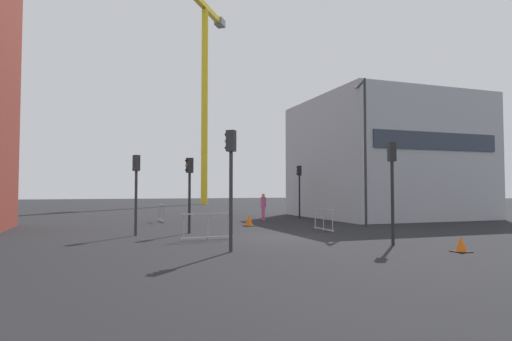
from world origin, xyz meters
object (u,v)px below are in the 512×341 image
(traffic_light_crosswalk, at_px, (231,170))
(traffic_cone_striped, at_px, (461,245))
(streetlamp_tall, at_px, (364,140))
(traffic_light_near, at_px, (189,182))
(construction_crane, at_px, (203,71))
(traffic_light_island, at_px, (299,183))
(traffic_cone_orange, at_px, (249,221))
(traffic_light_corner, at_px, (392,176))
(pedestrian_walking, at_px, (263,205))
(traffic_light_far, at_px, (136,181))

(traffic_light_crosswalk, height_order, traffic_cone_striped, traffic_light_crosswalk)
(streetlamp_tall, relative_size, traffic_light_near, 2.33)
(construction_crane, xyz_separation_m, traffic_light_island, (0.43, -30.01, -15.80))
(traffic_cone_orange, bearing_deg, traffic_light_island, 42.50)
(traffic_light_near, relative_size, traffic_light_corner, 0.93)
(traffic_cone_orange, distance_m, traffic_cone_striped, 12.19)
(streetlamp_tall, height_order, traffic_cone_orange, streetlamp_tall)
(traffic_light_island, height_order, traffic_cone_orange, traffic_light_island)
(traffic_cone_orange, bearing_deg, pedestrian_walking, 59.29)
(traffic_light_far, relative_size, traffic_cone_striped, 6.86)
(streetlamp_tall, xyz_separation_m, traffic_light_corner, (-3.61, -7.24, -2.24))
(traffic_light_island, relative_size, traffic_light_corner, 0.99)
(traffic_light_corner, bearing_deg, construction_crane, 86.69)
(traffic_light_corner, xyz_separation_m, traffic_light_far, (-8.64, 6.48, -0.13))
(construction_crane, relative_size, traffic_light_corner, 7.46)
(streetlamp_tall, xyz_separation_m, pedestrian_walking, (-3.75, 6.06, -3.75))
(traffic_light_corner, bearing_deg, traffic_cone_orange, 103.98)
(pedestrian_walking, xyz_separation_m, traffic_cone_orange, (-2.24, -3.76, -0.74))
(traffic_light_crosswalk, height_order, pedestrian_walking, traffic_light_crosswalk)
(traffic_light_far, xyz_separation_m, traffic_light_crosswalk, (2.60, -6.14, 0.26))
(streetlamp_tall, xyz_separation_m, traffic_light_near, (-9.84, -0.54, -2.40))
(traffic_light_corner, xyz_separation_m, traffic_cone_striped, (1.02, -2.16, -2.30))
(traffic_light_island, distance_m, traffic_cone_orange, 7.63)
(construction_crane, height_order, traffic_light_crosswalk, construction_crane)
(pedestrian_walking, distance_m, traffic_cone_striped, 15.53)
(traffic_light_far, bearing_deg, pedestrian_walking, 38.75)
(traffic_light_corner, distance_m, traffic_light_crosswalk, 6.05)
(traffic_light_far, bearing_deg, traffic_light_crosswalk, -67.02)
(construction_crane, distance_m, traffic_light_crosswalk, 47.61)
(traffic_light_corner, height_order, traffic_cone_orange, traffic_light_corner)
(streetlamp_tall, relative_size, traffic_light_far, 2.30)
(traffic_cone_orange, bearing_deg, traffic_light_near, -143.65)
(traffic_light_island, distance_m, traffic_light_corner, 14.78)
(construction_crane, bearing_deg, traffic_cone_striped, -91.91)
(traffic_light_crosswalk, distance_m, traffic_cone_orange, 10.18)
(traffic_light_corner, bearing_deg, streetlamp_tall, 63.53)
(traffic_light_island, relative_size, traffic_cone_striped, 7.17)
(pedestrian_walking, height_order, traffic_cone_orange, pedestrian_walking)
(traffic_light_corner, bearing_deg, traffic_cone_striped, -64.83)
(pedestrian_walking, relative_size, traffic_cone_striped, 3.41)
(traffic_light_near, xyz_separation_m, traffic_cone_orange, (3.86, 2.84, -2.08))
(traffic_light_near, height_order, traffic_light_far, traffic_light_far)
(traffic_light_crosswalk, bearing_deg, traffic_light_far, 112.98)
(traffic_light_far, bearing_deg, traffic_cone_striped, -41.82)
(construction_crane, bearing_deg, streetlamp_tall, -88.41)
(traffic_light_island, xyz_separation_m, traffic_cone_striped, (-1.99, -16.63, -2.27))
(traffic_cone_striped, bearing_deg, pedestrian_walking, 94.28)
(construction_crane, relative_size, traffic_light_island, 7.56)
(traffic_light_island, xyz_separation_m, traffic_light_crosswalk, (-9.05, -14.13, 0.17))
(traffic_light_corner, distance_m, traffic_light_far, 10.80)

